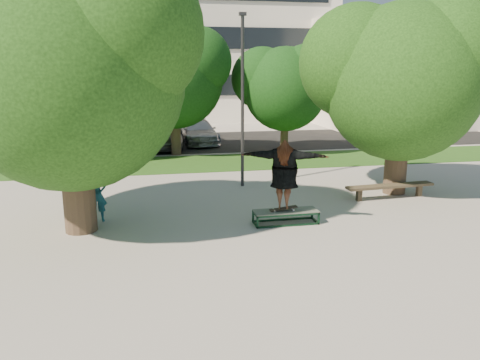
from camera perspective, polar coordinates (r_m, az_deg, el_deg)
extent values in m
plane|color=gray|center=(12.44, 0.31, -6.46)|extent=(120.00, 120.00, 0.00)
cube|color=#204614|center=(21.65, -2.05, 2.16)|extent=(30.00, 4.00, 0.02)
cube|color=black|center=(27.89, -6.20, 4.62)|extent=(40.00, 8.00, 0.01)
cylinder|color=#38281E|center=(12.89, -19.25, 0.88)|extent=(0.84, 0.84, 3.20)
sphere|color=black|center=(12.62, -20.12, 11.89)|extent=(5.80, 5.80, 5.80)
sphere|color=black|center=(13.77, -25.97, 14.47)|extent=(4.35, 4.35, 4.35)
sphere|color=black|center=(11.94, -14.49, 17.12)|extent=(4.06, 4.06, 4.06)
cylinder|color=#38281E|center=(16.91, 18.58, 3.42)|extent=(0.76, 0.76, 3.00)
sphere|color=black|center=(16.70, 19.17, 11.15)|extent=(5.20, 5.20, 5.20)
sphere|color=black|center=(16.79, 14.03, 13.71)|extent=(3.90, 3.90, 3.90)
sphere|color=black|center=(16.88, 23.86, 13.87)|extent=(3.64, 3.64, 3.64)
cylinder|color=#38281E|center=(23.03, -21.55, 5.42)|extent=(0.44, 0.44, 2.80)
sphere|color=black|center=(22.87, -22.00, 10.53)|extent=(4.40, 4.40, 4.40)
sphere|color=black|center=(23.73, -24.48, 11.71)|extent=(3.30, 3.30, 3.30)
sphere|color=black|center=(22.26, -19.83, 12.64)|extent=(3.08, 3.08, 3.08)
cylinder|color=#38281E|center=(23.67, -7.87, 6.66)|extent=(0.50, 0.50, 3.00)
sphere|color=black|center=(23.51, -8.04, 12.04)|extent=(4.80, 4.80, 4.80)
sphere|color=black|center=(24.19, -11.11, 13.38)|extent=(3.60, 3.60, 3.60)
sphere|color=black|center=(23.12, -5.29, 14.17)|extent=(3.36, 3.36, 3.36)
cylinder|color=#38281E|center=(24.14, 5.44, 6.38)|extent=(0.40, 0.40, 2.60)
sphere|color=black|center=(23.98, 5.55, 10.96)|extent=(4.20, 4.20, 4.20)
sphere|color=black|center=(24.30, 2.71, 12.28)|extent=(3.15, 3.15, 3.15)
sphere|color=black|center=(23.85, 8.11, 12.64)|extent=(2.94, 2.94, 2.94)
cylinder|color=#2D2D30|center=(16.85, 0.31, 9.23)|extent=(0.12, 0.12, 6.00)
cube|color=#2D2D30|center=(16.90, 0.32, 19.59)|extent=(0.25, 0.15, 0.12)
cube|color=beige|center=(43.64, -11.18, 18.13)|extent=(30.00, 14.00, 16.00)
cube|color=black|center=(36.43, -10.78, 11.25)|extent=(27.60, 0.12, 1.60)
cube|color=black|center=(36.48, -11.03, 16.74)|extent=(27.60, 0.12, 1.60)
cube|color=white|center=(39.15, 20.67, 12.24)|extent=(15.00, 10.00, 8.00)
cube|color=#475147|center=(13.13, 5.60, -3.79)|extent=(1.80, 0.60, 0.03)
cylinder|color=white|center=(12.96, 4.27, -3.80)|extent=(0.06, 0.03, 0.06)
cylinder|color=white|center=(13.11, 4.08, -3.60)|extent=(0.06, 0.03, 0.06)
cylinder|color=white|center=(13.11, 6.55, -3.65)|extent=(0.06, 0.03, 0.06)
cylinder|color=white|center=(13.25, 6.34, -3.46)|extent=(0.06, 0.03, 0.06)
cube|color=black|center=(13.09, 5.32, -3.46)|extent=(0.78, 0.20, 0.10)
imported|color=#5A2A26|center=(12.84, 5.41, 0.70)|extent=(2.44, 1.49, 1.93)
imported|color=#184D5C|center=(13.75, -17.07, -1.77)|extent=(0.62, 0.46, 1.54)
cube|color=#443A29|center=(15.81, 14.31, -1.76)|extent=(0.17, 0.17, 0.41)
cube|color=#443A29|center=(17.02, 20.99, -1.17)|extent=(0.17, 0.17, 0.41)
cube|color=#443A29|center=(16.33, 17.83, -0.68)|extent=(3.12, 0.63, 0.08)
imported|color=#A8A8AC|center=(26.71, -16.61, 5.43)|extent=(1.87, 4.59, 1.56)
imported|color=black|center=(27.25, -9.62, 5.88)|extent=(2.27, 4.73, 1.49)
imported|color=#5D5E63|center=(26.08, -10.33, 5.45)|extent=(2.95, 5.40, 1.43)
imported|color=#ACABB0|center=(27.36, -5.10, 5.89)|extent=(2.16, 4.75, 1.35)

